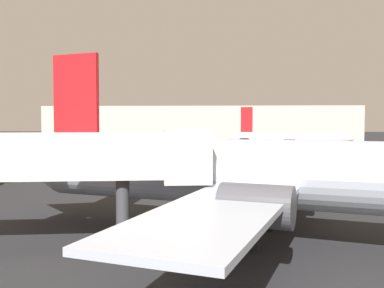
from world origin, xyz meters
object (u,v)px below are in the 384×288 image
(airplane_at_gate, at_px, (284,175))
(airplane_far_left, at_px, (289,139))
(jet_bridge, at_px, (54,159))
(baggage_cart, at_px, (167,184))

(airplane_at_gate, xyz_separation_m, airplane_far_left, (11.52, 68.02, -0.60))
(airplane_at_gate, relative_size, jet_bridge, 2.08)
(airplane_at_gate, xyz_separation_m, baggage_cart, (-8.32, 16.51, -2.93))
(jet_bridge, distance_m, baggage_cart, 19.20)
(jet_bridge, bearing_deg, airplane_far_left, 62.96)
(airplane_at_gate, relative_size, baggage_cart, 14.16)
(airplane_at_gate, distance_m, baggage_cart, 18.72)
(jet_bridge, relative_size, baggage_cart, 6.82)
(airplane_far_left, xyz_separation_m, baggage_cart, (-19.84, -51.51, -2.33))
(baggage_cart, bearing_deg, airplane_at_gate, -140.56)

